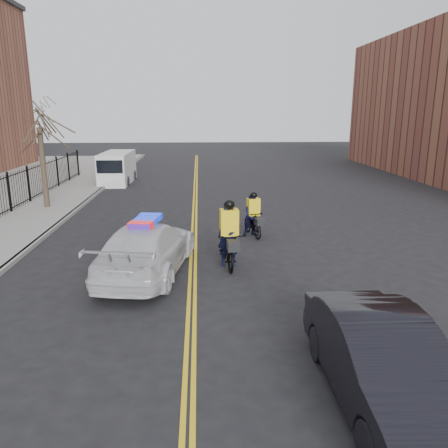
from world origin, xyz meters
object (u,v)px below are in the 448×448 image
object	(u,v)px
cyclist_near	(229,243)
cargo_van	(117,168)
cyclist_far	(253,219)
police_cruiser	(147,248)
dark_sedan	(384,364)

from	to	relation	value
cyclist_near	cargo_van	bearing A→B (deg)	106.10
cargo_van	cyclist_far	distance (m)	16.10
police_cruiser	dark_sedan	distance (m)	8.15
police_cruiser	dark_sedan	bearing A→B (deg)	134.78
dark_sedan	cargo_van	size ratio (longest dim) A/B	0.92
cyclist_near	cyclist_far	xyz separation A→B (m)	(1.21, 3.41, -0.05)
cargo_van	cyclist_far	bearing A→B (deg)	-59.99
police_cruiser	cargo_van	xyz separation A→B (m)	(-4.09, 17.95, 0.24)
dark_sedan	cyclist_near	world-z (taller)	cyclist_near
police_cruiser	cargo_van	world-z (taller)	cargo_van
cyclist_far	police_cruiser	bearing A→B (deg)	-148.65
cargo_van	cyclist_near	bearing A→B (deg)	-68.39
cargo_van	cyclist_near	size ratio (longest dim) A/B	2.22
police_cruiser	dark_sedan	size ratio (longest dim) A/B	1.23
dark_sedan	cyclist_near	xyz separation A→B (m)	(-2.13, 7.16, -0.01)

